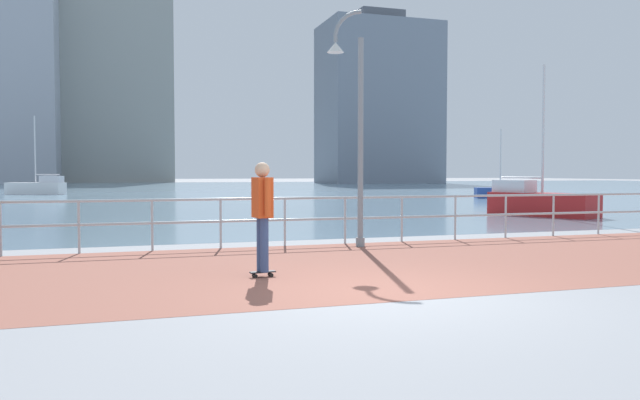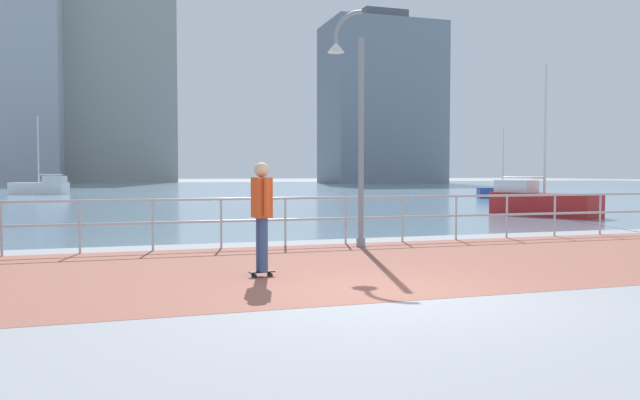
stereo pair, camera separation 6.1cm
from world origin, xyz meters
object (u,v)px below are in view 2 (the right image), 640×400
sailboat_blue (541,202)px  lamppost (353,117)px  sailboat_teal (41,187)px  skateboarder (262,208)px  sailboat_gray (505,192)px

sailboat_blue → lamppost: bearing=-145.5°
sailboat_teal → sailboat_blue: (20.75, -29.74, -0.02)m
sailboat_teal → sailboat_blue: sailboat_teal is taller
sailboat_teal → skateboarder: bearing=-78.5°
sailboat_gray → sailboat_teal: bearing=151.2°
lamppost → sailboat_blue: size_ratio=0.91×
sailboat_gray → sailboat_blue: size_ratio=0.78×
lamppost → sailboat_teal: size_ratio=0.89×
skateboarder → sailboat_blue: sailboat_blue is taller
lamppost → skateboarder: (-2.69, -3.23, -1.75)m
skateboarder → sailboat_blue: bearing=38.6°
skateboarder → sailboat_teal: size_ratio=0.31×
sailboat_teal → sailboat_gray: bearing=-28.8°
lamppost → sailboat_teal: bearing=106.5°
lamppost → sailboat_blue: (9.95, 6.85, -2.28)m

